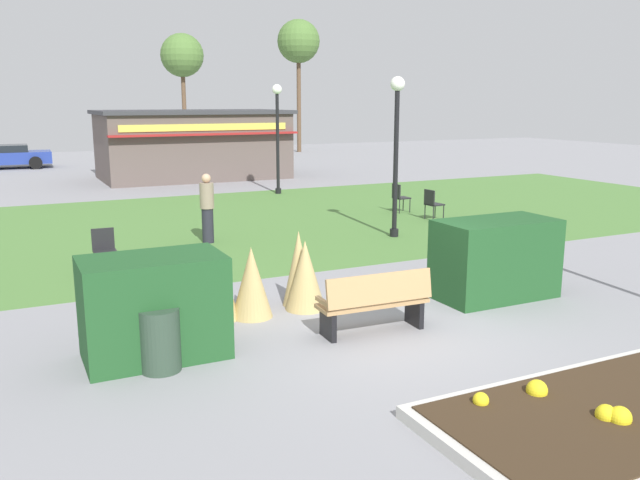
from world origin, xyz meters
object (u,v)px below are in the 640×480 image
Objects in this scene: lamppost_far at (277,125)px; parked_car_west_slot at (6,156)px; food_kiosk at (193,144)px; cafe_chair_center at (104,247)px; cafe_chair_west at (399,196)px; tree_left_bg at (298,43)px; lamppost_mid at (396,137)px; cafe_chair_east at (432,202)px; tree_right_bg at (182,56)px; trash_bin at (160,340)px; park_bench at (375,302)px; person_strolling at (207,208)px.

lamppost_far is 17.31m from parked_car_west_slot.
food_kiosk is 9.19× the size of cafe_chair_center.
tree_left_bg is at bearing 72.91° from cafe_chair_west.
lamppost_mid reaches higher than food_kiosk.
tree_left_bg is at bearing 63.64° from lamppost_far.
cafe_chair_east and cafe_chair_center have the same top height.
tree_right_bg is at bearing 84.36° from lamppost_far.
tree_left_bg is (7.37, 23.98, 6.61)m from cafe_chair_west.
parked_car_west_slot is at bearing 110.14° from lamppost_mid.
tree_right_bg is (2.49, 30.07, 3.73)m from lamppost_mid.
cafe_chair_center reaches higher than trash_bin.
lamppost_far is 6.16m from cafe_chair_west.
park_bench is at bearing -107.02° from lamppost_far.
lamppost_mid is 4.48× the size of cafe_chair_center.
lamppost_mid is 30.41m from tree_right_bg.
cafe_chair_east is 0.21× the size of parked_car_west_slot.
tree_right_bg is (0.36, 26.97, 5.72)m from cafe_chair_west.
trash_bin is at bearing -116.93° from tree_left_bg.
park_bench is 10.99m from cafe_chair_west.
cafe_chair_east is 6.76m from person_strolling.
tree_left_bg is (13.98, 25.72, 6.28)m from person_strolling.
parked_car_west_slot is at bearing 92.53° from trash_bin.
lamppost_far reaches higher than person_strolling.
trash_bin is 0.10× the size of food_kiosk.
lamppost_far is 0.52× the size of tree_right_bg.
person_strolling is at bearing -79.47° from parked_car_west_slot.
lamppost_mid is 4.26m from cafe_chair_west.
person_strolling reaches higher than parked_car_west_slot.
parked_car_west_slot is at bearing 116.44° from cafe_chair_east.
person_strolling reaches higher than cafe_chair_center.
lamppost_mid is 2.36× the size of person_strolling.
cafe_chair_west is at bearing 21.14° from cafe_chair_center.
trash_bin is 0.19× the size of parked_car_west_slot.
trash_bin is at bearing -105.17° from tree_right_bg.
tree_left_bg reaches higher than lamppost_mid.
cafe_chair_west is 9.98m from cafe_chair_center.
cafe_chair_east is (3.35, -13.55, -0.98)m from food_kiosk.
food_kiosk is 4.84× the size of person_strolling.
food_kiosk is at bearing 73.60° from trash_bin.
park_bench is at bearing -60.59° from cafe_chair_center.
lamppost_mid is 3.40m from cafe_chair_east.
cafe_chair_center is at bearing -167.73° from cafe_chair_east.
parked_car_west_slot is (-8.57, 23.36, -1.88)m from lamppost_mid.
cafe_chair_east is at bearing 12.27° from cafe_chair_center.
park_bench is 0.43× the size of lamppost_mid.
lamppost_far is (0.38, 8.66, 0.00)m from lamppost_mid.
cafe_chair_west is (1.76, -5.56, -1.99)m from lamppost_far.
tree_left_bg reaches higher than parked_car_west_slot.
food_kiosk is 14.18m from person_strolling.
tree_left_bg is at bearing 67.62° from park_bench.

